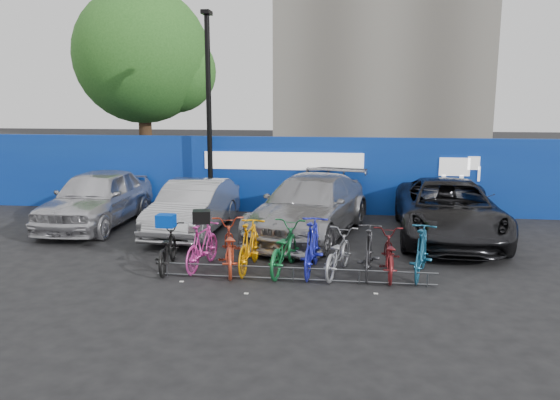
% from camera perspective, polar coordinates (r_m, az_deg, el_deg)
% --- Properties ---
extents(ground, '(100.00, 100.00, 0.00)m').
position_cam_1_polar(ground, '(11.53, 1.70, -7.52)').
color(ground, black).
rests_on(ground, ground).
extents(hoarding, '(22.00, 0.18, 2.40)m').
position_cam_1_polar(hoarding, '(17.11, 3.71, 2.59)').
color(hoarding, '#0B2D99').
rests_on(hoarding, ground).
extents(tree, '(5.40, 5.20, 7.80)m').
position_cam_1_polar(tree, '(22.42, -13.60, 14.13)').
color(tree, '#382314').
rests_on(tree, ground).
extents(lamppost, '(0.25, 0.50, 6.11)m').
position_cam_1_polar(lamppost, '(16.85, -7.44, 9.46)').
color(lamppost, black).
rests_on(lamppost, ground).
extents(bike_rack, '(5.60, 0.03, 0.30)m').
position_cam_1_polar(bike_rack, '(10.92, 1.40, -7.69)').
color(bike_rack, '#595B60').
rests_on(bike_rack, ground).
extents(car_0, '(1.92, 4.73, 1.61)m').
position_cam_1_polar(car_0, '(16.28, -18.60, 0.22)').
color(car_0, silver).
rests_on(car_0, ground).
extents(car_1, '(1.69, 4.30, 1.40)m').
position_cam_1_polar(car_1, '(14.86, -9.01, -0.73)').
color(car_1, '#9E9FA2').
rests_on(car_1, ground).
extents(car_2, '(3.46, 5.75, 1.56)m').
position_cam_1_polar(car_2, '(14.39, 3.14, -0.65)').
color(car_2, '#9A9A9E').
rests_on(car_2, ground).
extents(car_3, '(2.73, 5.53, 1.51)m').
position_cam_1_polar(car_3, '(14.67, 17.18, -1.01)').
color(car_3, black).
rests_on(car_3, ground).
extents(bike_0, '(0.85, 1.81, 0.91)m').
position_cam_1_polar(bike_0, '(11.86, -11.73, -4.93)').
color(bike_0, black).
rests_on(bike_0, ground).
extents(bike_1, '(0.70, 1.71, 1.00)m').
position_cam_1_polar(bike_1, '(11.74, -8.12, -4.76)').
color(bike_1, '#E038A3').
rests_on(bike_1, ground).
extents(bike_2, '(1.13, 2.08, 1.04)m').
position_cam_1_polar(bike_2, '(11.56, -5.39, -4.84)').
color(bike_2, '#BE3C21').
rests_on(bike_2, ground).
extents(bike_3, '(0.60, 1.81, 1.07)m').
position_cam_1_polar(bike_3, '(11.52, -3.22, -4.78)').
color(bike_3, orange).
rests_on(bike_3, ground).
extents(bike_4, '(0.96, 2.01, 1.02)m').
position_cam_1_polar(bike_4, '(11.43, 0.42, -5.03)').
color(bike_4, '#146731').
rests_on(bike_4, ground).
extents(bike_5, '(0.68, 1.95, 1.15)m').
position_cam_1_polar(bike_5, '(11.33, 3.39, -4.84)').
color(bike_5, '#1A1EA4').
rests_on(bike_5, ground).
extents(bike_6, '(1.00, 1.82, 0.91)m').
position_cam_1_polar(bike_6, '(11.32, 6.05, -5.53)').
color(bike_6, '#94969B').
rests_on(bike_6, ground).
extents(bike_7, '(0.62, 1.75, 1.03)m').
position_cam_1_polar(bike_7, '(11.35, 9.25, -5.24)').
color(bike_7, '#2A2A2D').
rests_on(bike_7, ground).
extents(bike_8, '(0.65, 1.76, 0.92)m').
position_cam_1_polar(bike_8, '(11.37, 11.28, -5.58)').
color(bike_8, maroon).
rests_on(bike_8, ground).
extents(bike_9, '(0.90, 1.83, 1.06)m').
position_cam_1_polar(bike_9, '(11.45, 14.55, -5.24)').
color(bike_9, navy).
rests_on(bike_9, ground).
extents(cargo_crate, '(0.38, 0.29, 0.27)m').
position_cam_1_polar(cargo_crate, '(11.72, -11.84, -2.14)').
color(cargo_crate, '#0336B2').
rests_on(cargo_crate, bike_0).
extents(cargo_topcase, '(0.43, 0.40, 0.27)m').
position_cam_1_polar(cargo_topcase, '(11.59, -8.20, -1.74)').
color(cargo_topcase, black).
rests_on(cargo_topcase, bike_1).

